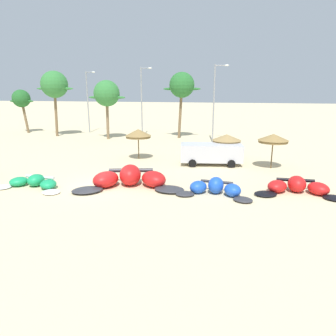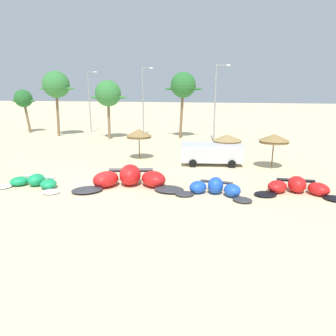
{
  "view_description": "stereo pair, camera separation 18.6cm",
  "coord_description": "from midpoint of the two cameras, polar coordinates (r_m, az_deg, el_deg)",
  "views": [
    {
      "loc": [
        8.54,
        -18.95,
        6.58
      ],
      "look_at": [
        4.44,
        2.0,
        1.0
      ],
      "focal_mm": 32.68,
      "sensor_mm": 36.0,
      "label": 1
    },
    {
      "loc": [
        8.72,
        -18.91,
        6.58
      ],
      "look_at": [
        4.44,
        2.0,
        1.0
      ],
      "focal_mm": 32.68,
      "sensor_mm": 36.0,
      "label": 2
    }
  ],
  "objects": [
    {
      "name": "kite_left",
      "position": [
        22.93,
        -24.01,
        -2.5
      ],
      "size": [
        5.37,
        2.61,
        0.83
      ],
      "color": "white",
      "rests_on": "ground"
    },
    {
      "name": "lamppost_west",
      "position": [
        48.39,
        -14.75,
        12.33
      ],
      "size": [
        1.56,
        0.24,
        9.02
      ],
      "color": "gray",
      "rests_on": "ground"
    },
    {
      "name": "beach_umbrella_middle",
      "position": [
        28.63,
        10.7,
        5.46
      ],
      "size": [
        2.66,
        2.66,
        2.51
      ],
      "color": "brown",
      "rests_on": "ground"
    },
    {
      "name": "palm_center_left",
      "position": [
        41.48,
        2.46,
        15.08
      ],
      "size": [
        4.97,
        3.31,
        8.66
      ],
      "color": "brown",
      "rests_on": "ground"
    },
    {
      "name": "ground_plane",
      "position": [
        21.82,
        -12.82,
        -3.28
      ],
      "size": [
        260.0,
        260.0,
        0.0
      ],
      "primitive_type": "plane",
      "color": "beige"
    },
    {
      "name": "palm_left",
      "position": [
        45.93,
        -20.54,
        14.29
      ],
      "size": [
        5.45,
        3.63,
        8.91
      ],
      "color": "brown",
      "rests_on": "ground"
    },
    {
      "name": "palm_left_of_gap",
      "position": [
        41.36,
        -11.49,
        13.38
      ],
      "size": [
        5.02,
        3.35,
        7.62
      ],
      "color": "#7F6647",
      "rests_on": "ground"
    },
    {
      "name": "kite_center",
      "position": [
        19.7,
        8.52,
        -3.77
      ],
      "size": [
        5.01,
        2.52,
        1.08
      ],
      "color": "#333338",
      "rests_on": "ground"
    },
    {
      "name": "beach_umbrella_near_palms",
      "position": [
        26.87,
        18.86,
        5.27
      ],
      "size": [
        2.5,
        2.5,
        2.93
      ],
      "color": "brown",
      "rests_on": "ground"
    },
    {
      "name": "lamppost_east_center",
      "position": [
        38.75,
        8.62,
        12.47
      ],
      "size": [
        1.75,
        0.24,
        9.37
      ],
      "color": "gray",
      "rests_on": "ground"
    },
    {
      "name": "kite_left_of_center",
      "position": [
        21.17,
        -7.39,
        -2.02
      ],
      "size": [
        7.57,
        4.41,
        1.44
      ],
      "color": "#333338",
      "rests_on": "ground"
    },
    {
      "name": "palm_leftmost",
      "position": [
        51.7,
        -25.77,
        11.49
      ],
      "size": [
        3.92,
        2.61,
        6.42
      ],
      "color": "brown",
      "rests_on": "ground"
    },
    {
      "name": "lamppost_west_center",
      "position": [
        43.35,
        -4.93,
        12.77
      ],
      "size": [
        1.63,
        0.24,
        9.35
      ],
      "color": "gray",
      "rests_on": "ground"
    },
    {
      "name": "kite_right_of_center",
      "position": [
        21.39,
        22.78,
        -3.31
      ],
      "size": [
        5.85,
        2.65,
        1.05
      ],
      "color": "black",
      "rests_on": "ground"
    },
    {
      "name": "beach_umbrella_near_van",
      "position": [
        29.08,
        -5.76,
        6.43
      ],
      "size": [
        2.43,
        2.43,
        2.87
      ],
      "color": "brown",
      "rests_on": "ground"
    },
    {
      "name": "parked_van",
      "position": [
        27.24,
        7.61,
        2.9
      ],
      "size": [
        5.58,
        2.82,
        1.84
      ],
      "color": "silver",
      "rests_on": "ground"
    }
  ]
}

